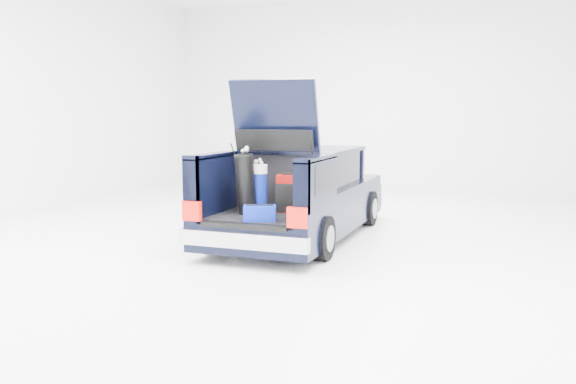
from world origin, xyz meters
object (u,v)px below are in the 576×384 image
at_px(red_suitcase, 289,194).
at_px(black_golf_bag, 246,184).
at_px(blue_golf_bag, 259,188).
at_px(blue_duffel, 260,213).
at_px(car, 301,196).

bearing_deg(red_suitcase, black_golf_bag, -152.74).
xyz_separation_m(blue_golf_bag, blue_duffel, (0.25, -0.57, -0.25)).
bearing_deg(blue_golf_bag, red_suitcase, 53.39).
xyz_separation_m(black_golf_bag, blue_duffel, (0.38, -0.40, -0.32)).
bearing_deg(black_golf_bag, blue_golf_bag, 56.75).
bearing_deg(blue_duffel, black_golf_bag, 112.80).
xyz_separation_m(car, red_suitcase, (0.23, -1.19, 0.19)).
bearing_deg(black_golf_bag, blue_duffel, -41.82).
distance_m(red_suitcase, blue_duffel, 0.83).
relative_size(car, blue_golf_bag, 5.99).
relative_size(black_golf_bag, blue_duffel, 1.94).
height_order(blue_golf_bag, blue_duffel, blue_golf_bag).
bearing_deg(blue_golf_bag, car, 104.45).
xyz_separation_m(red_suitcase, blue_duffel, (-0.10, -0.80, -0.16)).
bearing_deg(black_golf_bag, car, 85.55).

